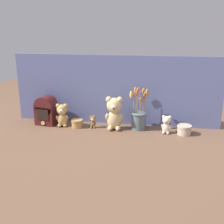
% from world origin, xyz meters
% --- Properties ---
extents(ground_plane, '(4.00, 4.00, 0.00)m').
position_xyz_m(ground_plane, '(0.00, 0.00, 0.00)').
color(ground_plane, brown).
extents(backdrop_wall, '(1.74, 0.02, 0.58)m').
position_xyz_m(backdrop_wall, '(0.00, 0.17, 0.29)').
color(backdrop_wall, slate).
rests_on(backdrop_wall, ground).
extents(teddy_bear_large, '(0.15, 0.14, 0.27)m').
position_xyz_m(teddy_bear_large, '(0.02, 0.02, 0.14)').
color(teddy_bear_large, '#DBBC84').
rests_on(teddy_bear_large, ground).
extents(teddy_bear_medium, '(0.11, 0.10, 0.20)m').
position_xyz_m(teddy_bear_medium, '(-0.42, 0.01, 0.10)').
color(teddy_bear_medium, tan).
rests_on(teddy_bear_medium, ground).
extents(teddy_bear_small, '(0.08, 0.07, 0.15)m').
position_xyz_m(teddy_bear_small, '(0.43, -0.00, 0.08)').
color(teddy_bear_small, beige).
rests_on(teddy_bear_small, ground).
extents(teddy_bear_tiny, '(0.06, 0.05, 0.11)m').
position_xyz_m(teddy_bear_tiny, '(-0.16, 0.02, 0.06)').
color(teddy_bear_tiny, olive).
rests_on(teddy_bear_tiny, ground).
extents(flower_vase, '(0.15, 0.14, 0.35)m').
position_xyz_m(flower_vase, '(0.21, 0.06, 0.10)').
color(flower_vase, slate).
rests_on(flower_vase, ground).
extents(vintage_radio, '(0.18, 0.14, 0.25)m').
position_xyz_m(vintage_radio, '(-0.57, 0.04, 0.12)').
color(vintage_radio, '#4C1919').
rests_on(vintage_radio, ground).
extents(decorative_tin_tall, '(0.11, 0.11, 0.07)m').
position_xyz_m(decorative_tin_tall, '(0.57, 0.00, 0.04)').
color(decorative_tin_tall, beige).
rests_on(decorative_tin_tall, ground).
extents(decorative_tin_short, '(0.10, 0.10, 0.07)m').
position_xyz_m(decorative_tin_short, '(-0.29, 0.01, 0.03)').
color(decorative_tin_short, tan).
rests_on(decorative_tin_short, ground).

